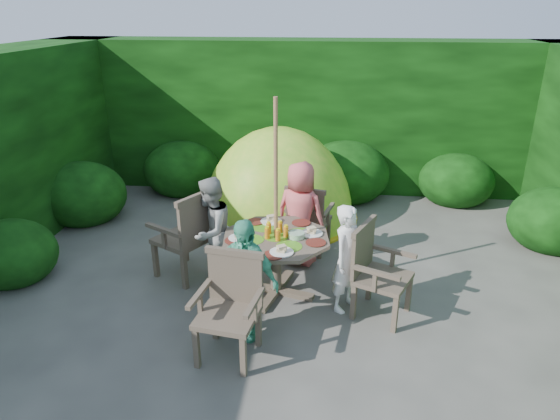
# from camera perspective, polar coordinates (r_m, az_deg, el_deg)

# --- Properties ---
(ground) EXTENTS (60.00, 60.00, 0.00)m
(ground) POSITION_cam_1_polar(r_m,az_deg,el_deg) (5.55, 1.47, -10.58)
(ground) COLOR #494741
(ground) RESTS_ON ground
(hedge_enclosure) EXTENTS (9.00, 9.00, 2.50)m
(hedge_enclosure) POSITION_cam_1_polar(r_m,az_deg,el_deg) (6.25, 2.61, 5.90)
(hedge_enclosure) COLOR black
(hedge_enclosure) RESTS_ON ground
(patio_table) EXTENTS (1.49, 1.49, 0.85)m
(patio_table) POSITION_cam_1_polar(r_m,az_deg,el_deg) (5.44, -0.41, -4.09)
(patio_table) COLOR #44382C
(patio_table) RESTS_ON ground
(parasol_pole) EXTENTS (0.05, 0.05, 2.20)m
(parasol_pole) POSITION_cam_1_polar(r_m,az_deg,el_deg) (5.24, -0.47, 0.87)
(parasol_pole) COLOR olive
(parasol_pole) RESTS_ON ground
(garden_chair_right) EXTENTS (0.69, 0.73, 0.95)m
(garden_chair_right) POSITION_cam_1_polar(r_m,az_deg,el_deg) (5.23, 10.91, -6.75)
(garden_chair_right) COLOR #44382C
(garden_chair_right) RESTS_ON ground
(garden_chair_left) EXTENTS (0.78, 0.81, 1.04)m
(garden_chair_left) POSITION_cam_1_polar(r_m,az_deg,el_deg) (5.90, -10.44, -2.72)
(garden_chair_left) COLOR #44382C
(garden_chair_left) RESTS_ON ground
(garden_chair_back) EXTENTS (0.64, 0.59, 0.90)m
(garden_chair_back) POSITION_cam_1_polar(r_m,az_deg,el_deg) (6.43, 3.20, -0.93)
(garden_chair_back) COLOR #44382C
(garden_chair_back) RESTS_ON ground
(garden_chair_front) EXTENTS (0.64, 0.59, 0.95)m
(garden_chair_front) POSITION_cam_1_polar(r_m,az_deg,el_deg) (4.62, -5.69, -10.70)
(garden_chair_front) COLOR #44382C
(garden_chair_front) RESTS_ON ground
(child_right) EXTENTS (0.47, 0.51, 1.18)m
(child_right) POSITION_cam_1_polar(r_m,az_deg,el_deg) (5.23, 7.75, -5.53)
(child_right) COLOR white
(child_right) RESTS_ON ground
(child_left) EXTENTS (0.61, 0.71, 1.27)m
(child_left) POSITION_cam_1_polar(r_m,az_deg,el_deg) (5.74, -7.89, -2.41)
(child_left) COLOR #989994
(child_left) RESTS_ON ground
(child_back) EXTENTS (0.75, 0.62, 1.31)m
(child_back) POSITION_cam_1_polar(r_m,az_deg,el_deg) (6.10, 2.33, -0.45)
(child_back) COLOR #EA6163
(child_back) RESTS_ON ground
(child_front) EXTENTS (0.78, 0.56, 1.23)m
(child_front) POSITION_cam_1_polar(r_m,az_deg,el_deg) (4.79, -4.04, -7.83)
(child_front) COLOR #4FB891
(child_front) RESTS_ON ground
(dome_tent) EXTENTS (2.54, 2.54, 2.77)m
(dome_tent) POSITION_cam_1_polar(r_m,az_deg,el_deg) (7.69, -0.19, -0.73)
(dome_tent) COLOR #76CA26
(dome_tent) RESTS_ON ground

